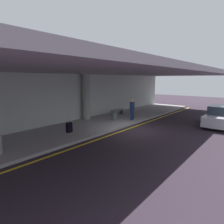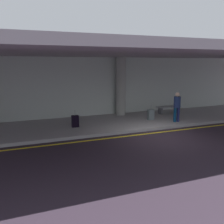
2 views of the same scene
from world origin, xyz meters
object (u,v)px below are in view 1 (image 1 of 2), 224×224
at_px(suitcase_upright_secondary, 69,127).
at_px(bench_metal, 117,111).
at_px(car_silver, 222,117).
at_px(traveler_with_luggage, 132,108).
at_px(suitcase_upright_primary, 114,116).
at_px(support_column_left_mid, 86,97).

bearing_deg(suitcase_upright_secondary, bench_metal, 30.79).
bearing_deg(car_silver, bench_metal, 103.72).
xyz_separation_m(car_silver, traveler_with_luggage, (-2.76, 5.95, 0.40)).
height_order(traveler_with_luggage, suitcase_upright_primary, traveler_with_luggage).
height_order(traveler_with_luggage, suitcase_upright_secondary, traveler_with_luggage).
bearing_deg(traveler_with_luggage, support_column_left_mid, 62.90).
distance_m(traveler_with_luggage, bench_metal, 2.55).
bearing_deg(support_column_left_mid, suitcase_upright_primary, -64.49).
bearing_deg(support_column_left_mid, suitcase_upright_secondary, -148.81).
relative_size(car_silver, suitcase_upright_secondary, 4.56).
xyz_separation_m(support_column_left_mid, traveler_with_luggage, (2.11, -3.06, -0.86)).
height_order(support_column_left_mid, suitcase_upright_primary, support_column_left_mid).
relative_size(support_column_left_mid, suitcase_upright_secondary, 4.06).
height_order(suitcase_upright_secondary, bench_metal, suitcase_upright_secondary).
distance_m(suitcase_upright_secondary, bench_metal, 6.76).
height_order(car_silver, bench_metal, car_silver).
bearing_deg(suitcase_upright_secondary, support_column_left_mid, 50.68).
distance_m(support_column_left_mid, suitcase_upright_primary, 2.78).
distance_m(suitcase_upright_primary, bench_metal, 2.48).
distance_m(car_silver, traveler_with_luggage, 6.57).
height_order(support_column_left_mid, car_silver, support_column_left_mid).
bearing_deg(car_silver, traveler_with_luggage, 116.54).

